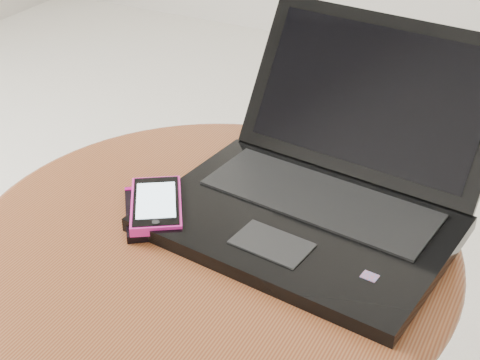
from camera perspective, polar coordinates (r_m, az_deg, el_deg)
The scene contains 4 objects.
table at distance 1.01m, azimuth -2.15°, elevation -9.38°, with size 0.66×0.66×0.52m.
laptop at distance 0.97m, azimuth 6.58°, elevation -0.37°, with size 0.42×0.43×0.23m.
phone_black at distance 0.98m, azimuth -7.29°, elevation -2.57°, with size 0.12×0.14×0.01m.
phone_pink at distance 0.97m, azimuth -6.75°, elevation -1.97°, with size 0.13×0.14×0.02m.
Camera 1 is at (0.41, -0.71, 1.07)m, focal length 53.04 mm.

